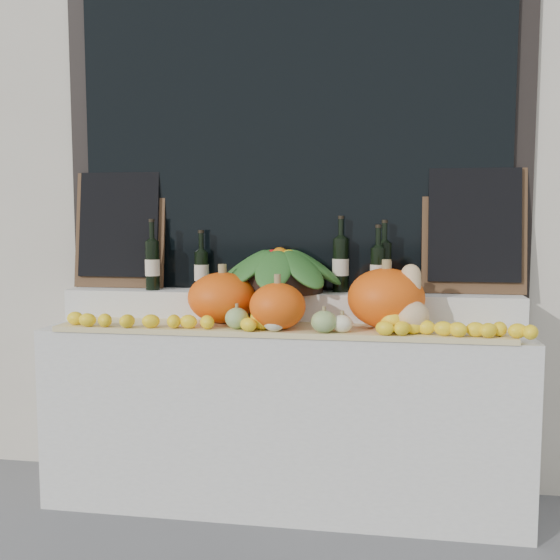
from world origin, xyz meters
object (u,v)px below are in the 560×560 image
object	(u,v)px
pumpkin_left	(223,298)
pumpkin_right	(386,298)
produce_bowl	(280,270)
wine_bottle_tall	(341,264)
butternut_squash	(411,305)

from	to	relation	value
pumpkin_left	pumpkin_right	bearing A→B (deg)	-1.73
pumpkin_left	produce_bowl	bearing A→B (deg)	36.28
pumpkin_left	wine_bottle_tall	distance (m)	0.62
produce_bowl	wine_bottle_tall	size ratio (longest dim) A/B	1.75
wine_bottle_tall	pumpkin_right	bearing A→B (deg)	-49.28
pumpkin_right	produce_bowl	world-z (taller)	produce_bowl
butternut_squash	wine_bottle_tall	bearing A→B (deg)	134.79
pumpkin_left	wine_bottle_tall	xyz separation A→B (m)	(0.56, 0.24, 0.15)
pumpkin_left	pumpkin_right	world-z (taller)	pumpkin_right
pumpkin_right	butternut_squash	size ratio (longest dim) A/B	1.20
pumpkin_right	pumpkin_left	bearing A→B (deg)	178.27
butternut_squash	pumpkin_right	bearing A→B (deg)	145.48
pumpkin_right	produce_bowl	xyz separation A→B (m)	(-0.53, 0.21, 0.11)
butternut_squash	wine_bottle_tall	xyz separation A→B (m)	(-0.34, 0.34, 0.15)
pumpkin_left	produce_bowl	size ratio (longest dim) A/B	0.50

